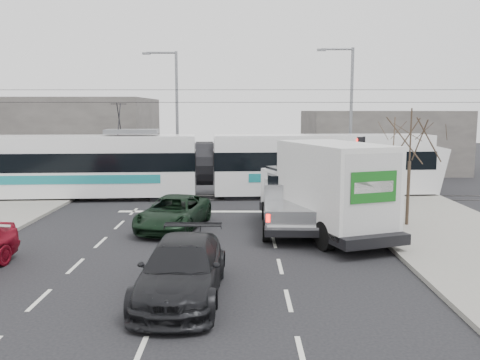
{
  "coord_description": "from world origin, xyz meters",
  "views": [
    {
      "loc": [
        0.45,
        -19.05,
        5.07
      ],
      "look_at": [
        0.36,
        4.61,
        1.8
      ],
      "focal_mm": 38.0,
      "sensor_mm": 36.0,
      "label": 1
    }
  ],
  "objects_px": {
    "bare_tree": "(410,140)",
    "green_car": "(174,213)",
    "traffic_signal": "(361,157)",
    "street_lamp_near": "(348,109)",
    "navy_pickup": "(329,200)",
    "dark_car": "(182,269)",
    "silver_pickup": "(289,202)",
    "street_lamp_far": "(174,109)",
    "box_truck": "(326,190)",
    "tram": "(204,165)"
  },
  "relations": [
    {
      "from": "traffic_signal",
      "to": "silver_pickup",
      "type": "distance_m",
      "value": 5.89
    },
    {
      "from": "box_truck",
      "to": "green_car",
      "type": "xyz_separation_m",
      "value": [
        -6.33,
        1.14,
        -1.18
      ]
    },
    {
      "from": "silver_pickup",
      "to": "navy_pickup",
      "type": "height_order",
      "value": "silver_pickup"
    },
    {
      "from": "bare_tree",
      "to": "street_lamp_near",
      "type": "bearing_deg",
      "value": 91.42
    },
    {
      "from": "navy_pickup",
      "to": "traffic_signal",
      "type": "bearing_deg",
      "value": 49.39
    },
    {
      "from": "street_lamp_near",
      "to": "box_truck",
      "type": "bearing_deg",
      "value": -105.13
    },
    {
      "from": "tram",
      "to": "bare_tree",
      "type": "bearing_deg",
      "value": -43.69
    },
    {
      "from": "traffic_signal",
      "to": "dark_car",
      "type": "bearing_deg",
      "value": -122.04
    },
    {
      "from": "traffic_signal",
      "to": "tram",
      "type": "height_order",
      "value": "tram"
    },
    {
      "from": "tram",
      "to": "silver_pickup",
      "type": "height_order",
      "value": "tram"
    },
    {
      "from": "green_car",
      "to": "dark_car",
      "type": "bearing_deg",
      "value": -70.76
    },
    {
      "from": "traffic_signal",
      "to": "box_truck",
      "type": "relative_size",
      "value": 0.45
    },
    {
      "from": "street_lamp_far",
      "to": "tram",
      "type": "height_order",
      "value": "street_lamp_far"
    },
    {
      "from": "box_truck",
      "to": "navy_pickup",
      "type": "distance_m",
      "value": 2.27
    },
    {
      "from": "traffic_signal",
      "to": "tram",
      "type": "xyz_separation_m",
      "value": [
        -8.23,
        3.71,
        -0.82
      ]
    },
    {
      "from": "bare_tree",
      "to": "navy_pickup",
      "type": "relative_size",
      "value": 0.93
    },
    {
      "from": "navy_pickup",
      "to": "dark_car",
      "type": "height_order",
      "value": "navy_pickup"
    },
    {
      "from": "tram",
      "to": "navy_pickup",
      "type": "distance_m",
      "value": 9.3
    },
    {
      "from": "street_lamp_far",
      "to": "silver_pickup",
      "type": "height_order",
      "value": "street_lamp_far"
    },
    {
      "from": "street_lamp_far",
      "to": "box_truck",
      "type": "xyz_separation_m",
      "value": [
        8.03,
        -14.83,
        -3.24
      ]
    },
    {
      "from": "silver_pickup",
      "to": "navy_pickup",
      "type": "relative_size",
      "value": 1.18
    },
    {
      "from": "traffic_signal",
      "to": "box_truck",
      "type": "distance_m",
      "value": 6.0
    },
    {
      "from": "tram",
      "to": "street_lamp_near",
      "type": "bearing_deg",
      "value": 18.45
    },
    {
      "from": "silver_pickup",
      "to": "green_car",
      "type": "height_order",
      "value": "silver_pickup"
    },
    {
      "from": "street_lamp_near",
      "to": "silver_pickup",
      "type": "height_order",
      "value": "street_lamp_near"
    },
    {
      "from": "street_lamp_near",
      "to": "navy_pickup",
      "type": "xyz_separation_m",
      "value": [
        -2.97,
        -10.76,
        -4.04
      ]
    },
    {
      "from": "street_lamp_near",
      "to": "street_lamp_far",
      "type": "bearing_deg",
      "value": 170.13
    },
    {
      "from": "tram",
      "to": "dark_car",
      "type": "bearing_deg",
      "value": -92.12
    },
    {
      "from": "box_truck",
      "to": "traffic_signal",
      "type": "bearing_deg",
      "value": 43.6
    },
    {
      "from": "navy_pickup",
      "to": "street_lamp_near",
      "type": "bearing_deg",
      "value": 67.1
    },
    {
      "from": "bare_tree",
      "to": "tram",
      "type": "height_order",
      "value": "tram"
    },
    {
      "from": "street_lamp_near",
      "to": "green_car",
      "type": "relative_size",
      "value": 1.79
    },
    {
      "from": "navy_pickup",
      "to": "green_car",
      "type": "relative_size",
      "value": 1.07
    },
    {
      "from": "tram",
      "to": "green_car",
      "type": "bearing_deg",
      "value": -99.43
    },
    {
      "from": "bare_tree",
      "to": "green_car",
      "type": "distance_m",
      "value": 10.55
    },
    {
      "from": "traffic_signal",
      "to": "silver_pickup",
      "type": "xyz_separation_m",
      "value": [
        -4.0,
        -4.0,
        -1.61
      ]
    },
    {
      "from": "street_lamp_far",
      "to": "dark_car",
      "type": "height_order",
      "value": "street_lamp_far"
    },
    {
      "from": "silver_pickup",
      "to": "dark_car",
      "type": "bearing_deg",
      "value": -112.04
    },
    {
      "from": "street_lamp_far",
      "to": "navy_pickup",
      "type": "distance_m",
      "value": 15.87
    },
    {
      "from": "street_lamp_near",
      "to": "green_car",
      "type": "bearing_deg",
      "value": -129.98
    },
    {
      "from": "street_lamp_near",
      "to": "traffic_signal",
      "type": "bearing_deg",
      "value": -96.41
    },
    {
      "from": "navy_pickup",
      "to": "tram",
      "type": "bearing_deg",
      "value": 123.78
    },
    {
      "from": "traffic_signal",
      "to": "green_car",
      "type": "xyz_separation_m",
      "value": [
        -8.95,
        -4.18,
        -2.04
      ]
    },
    {
      "from": "street_lamp_near",
      "to": "tram",
      "type": "xyz_separation_m",
      "value": [
        -9.08,
        -3.79,
        -3.19
      ]
    },
    {
      "from": "silver_pickup",
      "to": "green_car",
      "type": "bearing_deg",
      "value": -176.09
    },
    {
      "from": "street_lamp_far",
      "to": "silver_pickup",
      "type": "relative_size",
      "value": 1.42
    },
    {
      "from": "bare_tree",
      "to": "dark_car",
      "type": "distance_m",
      "value": 12.4
    },
    {
      "from": "green_car",
      "to": "navy_pickup",
      "type": "bearing_deg",
      "value": 17.75
    },
    {
      "from": "green_car",
      "to": "traffic_signal",
      "type": "bearing_deg",
      "value": 35.06
    },
    {
      "from": "dark_car",
      "to": "street_lamp_far",
      "type": "bearing_deg",
      "value": 99.51
    }
  ]
}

